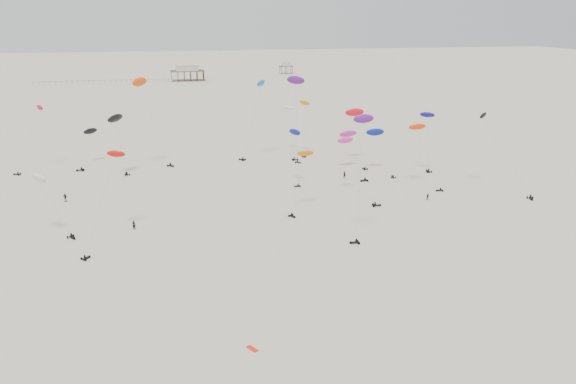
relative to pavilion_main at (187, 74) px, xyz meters
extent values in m
plane|color=beige|center=(10.00, -150.00, -4.22)|extent=(900.00, 900.00, 0.00)
cube|color=brown|center=(0.00, 0.00, 1.93)|extent=(21.00, 13.00, 0.30)
cube|color=silver|center=(0.00, 0.00, 3.68)|extent=(14.00, 8.40, 3.20)
cube|color=#B2B2AD|center=(0.00, 0.00, 5.43)|extent=(15.00, 9.00, 0.30)
cube|color=brown|center=(70.00, 30.00, 0.93)|extent=(9.00, 7.00, 0.30)
cube|color=silver|center=(70.00, 30.00, 2.28)|extent=(5.60, 4.20, 2.40)
cube|color=#B2B2AD|center=(70.00, 30.00, 3.63)|extent=(6.00, 4.50, 0.30)
cube|color=black|center=(-52.00, 0.00, -2.77)|extent=(80.00, 0.10, 0.10)
cylinder|color=gray|center=(13.89, -254.67, 1.86)|extent=(0.03, 0.03, 13.11)
ellipsoid|color=orange|center=(15.95, -251.63, 7.94)|extent=(3.71, 1.79, 1.81)
cylinder|color=gray|center=(54.67, -230.50, 3.50)|extent=(0.03, 0.03, 14.00)
ellipsoid|color=#180B96|center=(54.28, -229.76, 11.16)|extent=(4.26, 3.62, 1.95)
cylinder|color=gray|center=(-49.64, -207.04, 3.99)|extent=(0.03, 0.03, 18.41)
ellipsoid|color=red|center=(-46.69, -202.64, 12.13)|extent=(2.83, 3.42, 1.63)
cylinder|color=gray|center=(65.01, -250.70, 4.48)|extent=(0.03, 0.03, 21.84)
ellipsoid|color=black|center=(62.01, -243.79, 13.10)|extent=(3.96, 4.11, 1.94)
cylinder|color=gray|center=(-34.44, -258.18, 1.25)|extent=(0.03, 0.03, 11.96)
ellipsoid|color=silver|center=(-37.19, -255.77, 6.77)|extent=(4.30, 4.51, 2.21)
cylinder|color=gray|center=(26.93, -205.38, 3.49)|extent=(0.03, 0.03, 14.95)
ellipsoid|color=#CF910A|center=(27.46, -202.79, 11.19)|extent=(3.66, 4.29, 1.96)
cylinder|color=gray|center=(23.05, -212.11, 7.05)|extent=(0.03, 0.03, 21.78)
ellipsoid|color=#591885|center=(23.18, -209.78, 18.70)|extent=(5.66, 5.29, 2.80)
cylinder|color=gray|center=(29.73, -248.32, 1.97)|extent=(0.03, 0.03, 17.25)
ellipsoid|color=#E535BB|center=(28.00, -241.86, 8.14)|extent=(4.14, 1.97, 2.00)
cylinder|color=gray|center=(-25.11, -216.91, 3.16)|extent=(0.03, 0.03, 13.46)
ellipsoid|color=black|center=(-25.95, -216.25, 10.82)|extent=(5.28, 6.04, 2.79)
cylinder|color=gray|center=(21.26, -272.02, 7.10)|extent=(0.03, 0.03, 21.72)
ellipsoid|color=#62198E|center=(22.30, -270.03, 18.43)|extent=(3.89, 1.29, 1.87)
cylinder|color=gray|center=(48.74, -243.49, 2.87)|extent=(0.03, 0.03, 15.46)
ellipsoid|color=#FF420D|center=(47.10, -239.54, 10.14)|extent=(4.73, 2.43, 2.27)
cylinder|color=gray|center=(23.28, -204.39, 2.32)|extent=(0.03, 0.03, 18.34)
ellipsoid|color=white|center=(23.94, -197.33, 8.79)|extent=(3.68, 3.39, 1.80)
cylinder|color=gray|center=(-35.62, -205.64, 0.23)|extent=(0.03, 0.03, 12.79)
ellipsoid|color=black|center=(-34.54, -200.51, 4.68)|extent=(4.57, 4.32, 2.20)
cylinder|color=gray|center=(35.32, -228.64, 0.39)|extent=(0.03, 0.03, 16.29)
ellipsoid|color=#D031A2|center=(35.29, -221.46, 5.20)|extent=(5.79, 3.59, 2.66)
cylinder|color=gray|center=(-16.14, -209.63, 7.29)|extent=(0.03, 0.03, 22.69)
ellipsoid|color=#FF520D|center=(-19.54, -208.24, 19.04)|extent=(4.93, 5.57, 2.71)
cylinder|color=gray|center=(39.50, -219.05, 2.49)|extent=(0.03, 0.03, 17.12)
ellipsoid|color=red|center=(39.81, -213.00, 9.54)|extent=(5.62, 2.14, 2.75)
cylinder|color=gray|center=(42.87, -229.33, 0.75)|extent=(0.03, 0.03, 13.27)
ellipsoid|color=#0B1E95|center=(42.02, -224.36, 5.95)|extent=(5.11, 2.26, 2.45)
cylinder|color=gray|center=(10.95, -206.15, 6.56)|extent=(0.03, 0.03, 21.46)
ellipsoid|color=#167CAC|center=(14.22, -204.01, 17.42)|extent=(4.34, 5.20, 2.42)
cylinder|color=gray|center=(17.73, -234.97, 2.21)|extent=(0.03, 0.03, 12.29)
ellipsoid|color=#0C19A7|center=(17.81, -233.01, 8.72)|extent=(3.22, 3.96, 1.88)
cylinder|color=gray|center=(-25.25, -263.96, 3.38)|extent=(0.03, 0.03, 20.60)
ellipsoid|color=red|center=(-22.62, -256.83, 10.99)|extent=(4.05, 2.75, 1.86)
imported|color=black|center=(-20.36, -258.13, -4.22)|extent=(0.92, 0.75, 2.18)
imported|color=black|center=(44.69, -253.01, -4.22)|extent=(0.92, 0.55, 1.87)
imported|color=black|center=(-36.51, -237.16, -4.22)|extent=(1.52, 1.14, 2.29)
imported|color=black|center=(31.27, -232.01, -4.22)|extent=(1.00, 0.91, 2.27)
cube|color=red|center=(-3.52, -304.12, -4.22)|extent=(1.56, 1.89, 0.07)
camera|label=1|loc=(-11.81, -365.79, 36.66)|focal=35.00mm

